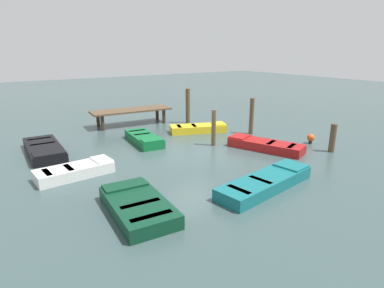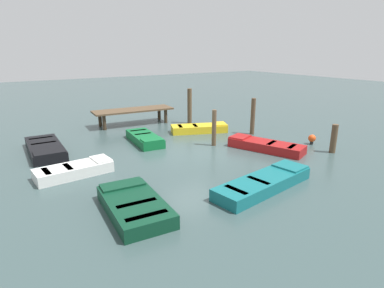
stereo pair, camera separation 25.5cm
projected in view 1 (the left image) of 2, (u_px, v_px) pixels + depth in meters
ground_plane at (192, 151)px, 14.41m from camera, size 80.00×80.00×0.00m
dock_segment at (131, 111)px, 19.23m from camera, size 4.86×1.84×0.95m
rowboat_white at (75, 171)px, 11.55m from camera, size 2.74×1.24×0.46m
rowboat_red at (265, 145)px, 14.61m from camera, size 2.21×3.56×0.46m
rowboat_teal at (266, 182)px, 10.56m from camera, size 4.06×1.67×0.46m
rowboat_black at (44, 149)px, 14.01m from camera, size 1.42×3.60×0.46m
rowboat_green at (144, 139)px, 15.66m from camera, size 1.36×2.98×0.46m
rowboat_yellow at (198, 128)px, 17.70m from camera, size 3.20×2.08×0.46m
rowboat_dark_green at (138, 206)px, 8.97m from camera, size 1.67×2.93×0.46m
mooring_piling_far_right at (214, 128)px, 15.07m from camera, size 0.21×0.21×1.73m
mooring_piling_center at (252, 116)px, 17.14m from camera, size 0.24×0.24×1.95m
mooring_piling_near_left at (188, 106)px, 19.56m from camera, size 0.27×0.27×2.15m
mooring_piling_far_left at (333, 138)px, 14.20m from camera, size 0.27×0.27×1.28m
marker_buoy at (311, 138)px, 15.53m from camera, size 0.36×0.36×0.48m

